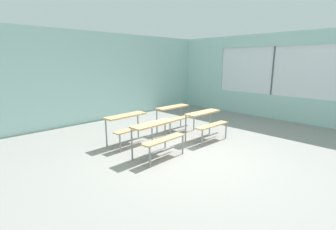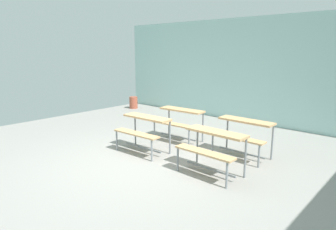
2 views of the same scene
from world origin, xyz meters
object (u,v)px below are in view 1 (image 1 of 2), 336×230
(desk_bench_r0c0, at_px, (157,132))
(desk_bench_r0c1, at_px, (206,119))
(desk_bench_r1c1, at_px, (175,113))
(desk_bench_r1c0, at_px, (129,122))

(desk_bench_r0c0, relative_size, desk_bench_r0c1, 1.01)
(desk_bench_r0c1, relative_size, desk_bench_r1c1, 1.01)
(desk_bench_r0c1, bearing_deg, desk_bench_r1c1, 92.22)
(desk_bench_r0c0, relative_size, desk_bench_r1c0, 1.00)
(desk_bench_r1c0, relative_size, desk_bench_r1c1, 1.02)
(desk_bench_r0c0, height_order, desk_bench_r1c1, same)
(desk_bench_r1c1, bearing_deg, desk_bench_r1c0, -179.68)
(desk_bench_r0c0, xyz_separation_m, desk_bench_r0c1, (1.69, -0.01, 0.00))
(desk_bench_r0c1, distance_m, desk_bench_r1c0, 2.00)
(desk_bench_r0c0, distance_m, desk_bench_r1c0, 1.10)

